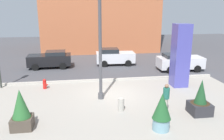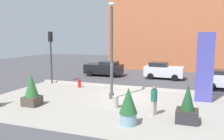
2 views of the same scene
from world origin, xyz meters
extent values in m
plane|color=#47474C|center=(0.00, 4.00, 0.00)|extent=(60.00, 60.00, 0.00)
cube|color=#9E998E|center=(0.00, -2.00, 0.00)|extent=(18.00, 10.00, 0.02)
cube|color=#B7B2A8|center=(0.00, 3.12, 0.08)|extent=(18.00, 0.24, 0.16)
cylinder|color=#4C4C51|center=(-0.78, -0.65, 0.20)|extent=(0.36, 0.36, 0.40)
cylinder|color=#4C4C51|center=(-0.78, -0.65, 3.15)|extent=(0.20, 0.20, 6.29)
cube|color=#4C4CAD|center=(5.27, 1.10, 2.31)|extent=(1.10, 1.10, 4.63)
cube|color=#2D2D33|center=(4.42, -3.67, 0.33)|extent=(1.10, 1.10, 0.65)
cylinder|color=#382819|center=(4.42, -3.67, 0.63)|extent=(1.05, 1.05, 0.04)
cone|color=#1E4C28|center=(4.42, -3.67, 1.32)|extent=(0.69, 0.69, 1.34)
cube|color=#4C4238|center=(-4.95, -3.94, 0.30)|extent=(0.99, 0.99, 0.60)
cylinder|color=#382819|center=(-4.95, -3.94, 0.58)|extent=(0.94, 0.94, 0.04)
cone|color=#2D6B33|center=(-4.95, -3.94, 1.31)|extent=(0.87, 0.87, 1.42)
cylinder|color=#7AA8B7|center=(1.69, -5.06, 0.30)|extent=(0.82, 0.82, 0.61)
cylinder|color=#382819|center=(1.69, -5.06, 0.59)|extent=(0.75, 0.75, 0.04)
cone|color=#235B2D|center=(1.69, -5.06, 1.25)|extent=(0.90, 0.90, 1.28)
cylinder|color=red|center=(-4.62, 1.84, 0.28)|extent=(0.26, 0.26, 0.55)
sphere|color=red|center=(-4.62, 1.84, 0.63)|extent=(0.24, 0.24, 0.24)
cylinder|color=red|center=(-4.45, 1.84, 0.30)|extent=(0.12, 0.10, 0.10)
cylinder|color=#B2ADA3|center=(0.18, -2.62, 0.38)|extent=(0.36, 0.36, 0.75)
cube|color=black|center=(-4.92, 8.19, 0.77)|extent=(4.14, 1.98, 1.00)
cube|color=#1E2328|center=(-4.31, 8.21, 1.45)|extent=(1.88, 1.70, 0.35)
cylinder|color=black|center=(-6.17, 7.22, 0.32)|extent=(0.65, 0.24, 0.64)
cylinder|color=black|center=(-6.22, 9.10, 0.32)|extent=(0.65, 0.24, 0.64)
cylinder|color=black|center=(-3.63, 7.29, 0.32)|extent=(0.65, 0.24, 0.64)
cylinder|color=black|center=(-3.68, 9.16, 0.32)|extent=(0.65, 0.24, 0.64)
cube|color=silver|center=(1.63, 8.48, 0.77)|extent=(3.94, 1.88, 1.00)
cube|color=#1E2328|center=(1.05, 8.50, 1.48)|extent=(1.80, 1.59, 0.42)
cylinder|color=black|center=(2.87, 9.30, 0.32)|extent=(0.65, 0.24, 0.64)
cylinder|color=black|center=(2.80, 7.57, 0.32)|extent=(0.65, 0.24, 0.64)
cylinder|color=black|center=(0.46, 9.39, 0.32)|extent=(0.65, 0.24, 0.64)
cylinder|color=black|center=(0.40, 7.66, 0.32)|extent=(0.65, 0.24, 0.64)
cube|color=silver|center=(7.29, 5.39, 0.77)|extent=(4.18, 1.86, 0.99)
cube|color=#1E2328|center=(6.67, 5.39, 1.42)|extent=(1.89, 1.62, 0.32)
cylinder|color=black|center=(8.59, 6.28, 0.32)|extent=(0.64, 0.23, 0.64)
cylinder|color=black|center=(8.57, 4.46, 0.32)|extent=(0.64, 0.23, 0.64)
cylinder|color=black|center=(6.01, 6.31, 0.32)|extent=(0.64, 0.23, 0.64)
cylinder|color=black|center=(5.99, 4.49, 0.32)|extent=(0.64, 0.23, 0.64)
cube|color=#B2AD9E|center=(2.63, -3.19, 0.41)|extent=(0.31, 0.34, 0.83)
cylinder|color=#236656|center=(2.63, -3.19, 1.14)|extent=(0.49, 0.49, 0.62)
sphere|color=#8C664C|center=(2.63, -3.19, 1.56)|extent=(0.22, 0.22, 0.22)
camera|label=1|loc=(-2.13, -14.84, 5.75)|focal=37.62mm
camera|label=2|loc=(4.76, -15.93, 4.38)|focal=38.01mm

